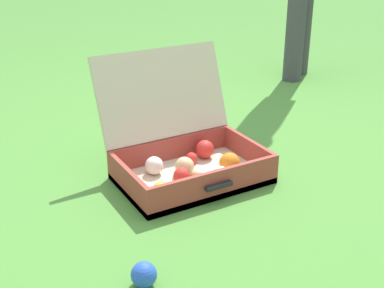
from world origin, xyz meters
The scene contains 3 objects.
ground_plane centered at (0.00, 0.00, 0.00)m, with size 16.00×16.00×0.00m, color #4C8C38.
open_suitcase centered at (-0.02, 0.02, 0.11)m, with size 0.57×0.54×0.47m.
stray_ball_on_grass centered at (-0.46, -0.53, 0.04)m, with size 0.08×0.08×0.08m, color blue.
Camera 1 is at (-0.92, -1.63, 0.96)m, focal length 47.87 mm.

